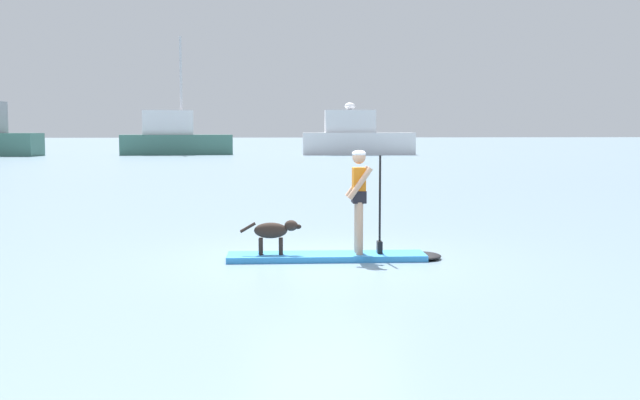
{
  "coord_description": "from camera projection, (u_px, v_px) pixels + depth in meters",
  "views": [
    {
      "loc": [
        -1.45,
        -12.57,
        2.14
      ],
      "look_at": [
        0.0,
        1.0,
        0.9
      ],
      "focal_mm": 43.49,
      "sensor_mm": 36.0,
      "label": 1
    }
  ],
  "objects": [
    {
      "name": "moored_boat_port",
      "position": [
        356.0,
        138.0,
        66.96
      ],
      "size": [
        9.78,
        4.24,
        4.47
      ],
      "color": "white",
      "rests_on": "ground_plane"
    },
    {
      "name": "dog",
      "position": [
        274.0,
        231.0,
        12.7
      ],
      "size": [
        1.01,
        0.25,
        0.56
      ],
      "color": "#2D231E",
      "rests_on": "paddleboard"
    },
    {
      "name": "moored_boat_center",
      "position": [
        174.0,
        138.0,
        66.42
      ],
      "size": [
        9.65,
        3.83,
        10.06
      ],
      "color": "#3F7266",
      "rests_on": "ground_plane"
    },
    {
      "name": "person_paddler",
      "position": [
        360.0,
        194.0,
        12.72
      ],
      "size": [
        0.61,
        0.49,
        1.71
      ],
      "color": "tan",
      "rests_on": "paddleboard"
    },
    {
      "name": "paddleboard",
      "position": [
        340.0,
        257.0,
        12.8
      ],
      "size": [
        3.58,
        0.88,
        0.1
      ],
      "color": "#338CD8",
      "rests_on": "ground_plane"
    },
    {
      "name": "ground_plane",
      "position": [
        326.0,
        260.0,
        12.79
      ],
      "size": [
        400.0,
        400.0,
        0.0
      ],
      "primitive_type": "plane",
      "color": "slate"
    }
  ]
}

